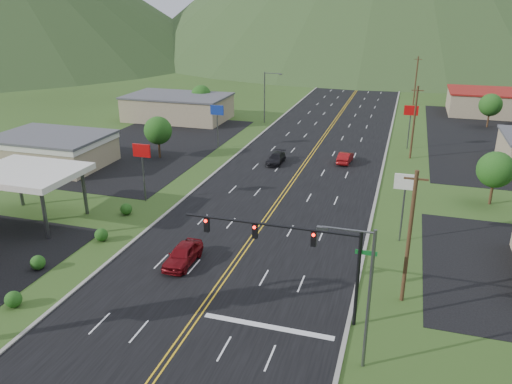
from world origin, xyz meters
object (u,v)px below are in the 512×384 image
(streetlight_east, at_px, (364,290))
(car_red_far, at_px, (345,158))
(streetlight_west, at_px, (266,94))
(car_red_near, at_px, (183,255))
(car_dark_mid, at_px, (276,159))
(traffic_signal, at_px, (298,246))
(gas_canopy, at_px, (27,174))

(streetlight_east, relative_size, car_red_far, 2.03)
(streetlight_west, xyz_separation_m, car_red_far, (16.78, -19.84, -4.45))
(car_red_near, height_order, car_dark_mid, car_red_near)
(traffic_signal, bearing_deg, car_red_far, 92.19)
(streetlight_west, distance_m, car_red_far, 26.36)
(gas_canopy, height_order, car_dark_mid, gas_canopy)
(gas_canopy, bearing_deg, car_red_far, 46.10)
(streetlight_west, distance_m, car_dark_mid, 24.63)
(streetlight_west, relative_size, car_red_far, 2.03)
(gas_canopy, xyz_separation_m, car_red_far, (27.10, 28.16, -4.14))
(streetlight_west, bearing_deg, car_red_far, -49.78)
(car_red_near, distance_m, car_red_far, 33.21)
(traffic_signal, xyz_separation_m, car_red_near, (-10.54, 4.24, -4.49))
(streetlight_west, height_order, gas_canopy, streetlight_west)
(streetlight_east, bearing_deg, car_red_far, 98.61)
(gas_canopy, distance_m, car_dark_mid, 31.33)
(traffic_signal, relative_size, streetlight_east, 1.46)
(car_red_near, bearing_deg, streetlight_east, -28.28)
(gas_canopy, height_order, car_red_far, gas_canopy)
(traffic_signal, height_order, car_red_far, traffic_signal)
(streetlight_east, distance_m, gas_canopy, 35.28)
(car_red_near, height_order, car_red_far, car_red_near)
(car_dark_mid, distance_m, car_red_far, 9.36)
(car_red_near, bearing_deg, car_red_far, 74.11)
(streetlight_west, xyz_separation_m, car_dark_mid, (7.93, -22.88, -4.50))
(car_red_near, distance_m, car_dark_mid, 28.89)
(streetlight_west, height_order, car_red_near, streetlight_west)
(traffic_signal, relative_size, car_dark_mid, 2.81)
(streetlight_west, bearing_deg, traffic_signal, -72.03)
(car_red_far, bearing_deg, traffic_signal, 95.83)
(gas_canopy, distance_m, car_red_far, 39.30)
(traffic_signal, bearing_deg, car_red_near, 158.09)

